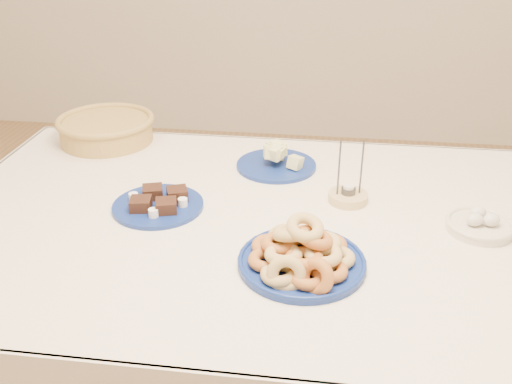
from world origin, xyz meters
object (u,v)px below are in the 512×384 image
dining_table (259,252)px  egg_bowl (480,224)px  donut_platter (302,255)px  wicker_basket (106,128)px  brownie_plate (158,203)px  melon_plate (277,160)px  candle_holder (348,196)px

dining_table → egg_bowl: size_ratio=8.15×
donut_platter → wicker_basket: bearing=136.8°
egg_bowl → wicker_basket: bearing=158.7°
donut_platter → brownie_plate: size_ratio=1.20×
melon_plate → egg_bowl: bearing=-29.7°
wicker_basket → egg_bowl: size_ratio=2.00×
dining_table → melon_plate: melon_plate is taller
dining_table → brownie_plate: (-0.27, 0.02, 0.12)m
dining_table → wicker_basket: bearing=142.1°
candle_holder → egg_bowl: bearing=-19.1°
brownie_plate → egg_bowl: bearing=-0.4°
wicker_basket → dining_table: bearing=-37.9°
melon_plate → wicker_basket: bearing=167.2°
dining_table → donut_platter: (0.12, -0.21, 0.14)m
donut_platter → melon_plate: donut_platter is taller
wicker_basket → egg_bowl: wicker_basket is taller
candle_holder → egg_bowl: 0.34m
candle_holder → wicker_basket: bearing=157.8°
dining_table → egg_bowl: egg_bowl is taller
donut_platter → egg_bowl: size_ratio=1.55×
donut_platter → candle_holder: (0.11, 0.33, -0.02)m
dining_table → donut_platter: 0.28m
brownie_plate → candle_holder: candle_holder is taller
donut_platter → melon_plate: size_ratio=1.11×
dining_table → candle_holder: 0.29m
dining_table → wicker_basket: wicker_basket is taller
dining_table → brownie_plate: size_ratio=6.31×
wicker_basket → egg_bowl: (1.13, -0.44, -0.03)m
candle_holder → egg_bowl: (0.32, -0.11, 0.00)m
donut_platter → dining_table: bearing=120.7°
donut_platter → wicker_basket: 0.96m
dining_table → brownie_plate: brownie_plate is taller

